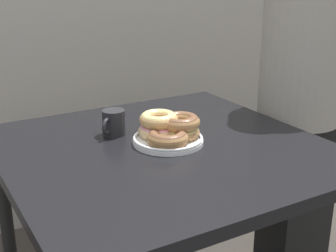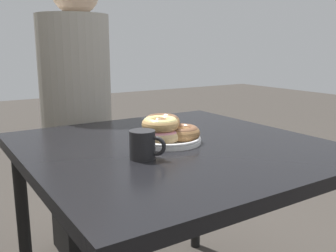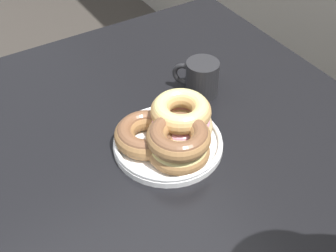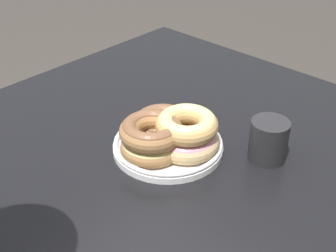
{
  "view_description": "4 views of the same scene",
  "coord_description": "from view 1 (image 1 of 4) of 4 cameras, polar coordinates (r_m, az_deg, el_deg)",
  "views": [
    {
      "loc": [
        -0.69,
        -1.13,
        1.3
      ],
      "look_at": [
        0.02,
        0.12,
        0.8
      ],
      "focal_mm": 50.0,
      "sensor_mm": 36.0,
      "label": 1
    },
    {
      "loc": [
        -1.05,
        0.81,
        1.07
      ],
      "look_at": [
        0.02,
        0.12,
        0.8
      ],
      "focal_mm": 40.0,
      "sensor_mm": 36.0,
      "label": 2
    },
    {
      "loc": [
        0.63,
        -0.26,
        1.44
      ],
      "look_at": [
        0.02,
        0.12,
        0.8
      ],
      "focal_mm": 50.0,
      "sensor_mm": 36.0,
      "label": 3
    },
    {
      "loc": [
        0.62,
        0.67,
        1.32
      ],
      "look_at": [
        0.02,
        0.12,
        0.8
      ],
      "focal_mm": 50.0,
      "sensor_mm": 36.0,
      "label": 4
    }
  ],
  "objects": [
    {
      "name": "coffee_mug",
      "position": [
        1.61,
        -6.68,
        0.45
      ],
      "size": [
        0.1,
        0.09,
        0.09
      ],
      "color": "#232326",
      "rests_on": "dining_table"
    },
    {
      "name": "dining_table",
      "position": [
        1.55,
        -0.54,
        -5.01
      ],
      "size": [
        1.01,
        1.0,
        0.74
      ],
      "color": "black",
      "rests_on": "ground_plane"
    },
    {
      "name": "person_figure",
      "position": [
        2.01,
        15.85,
        3.11
      ],
      "size": [
        0.35,
        0.34,
        1.43
      ],
      "color": "black",
      "rests_on": "ground_plane"
    },
    {
      "name": "donut_plate",
      "position": [
        1.53,
        0.08,
        -0.49
      ],
      "size": [
        0.24,
        0.26,
        0.1
      ],
      "color": "white",
      "rests_on": "dining_table"
    }
  ]
}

